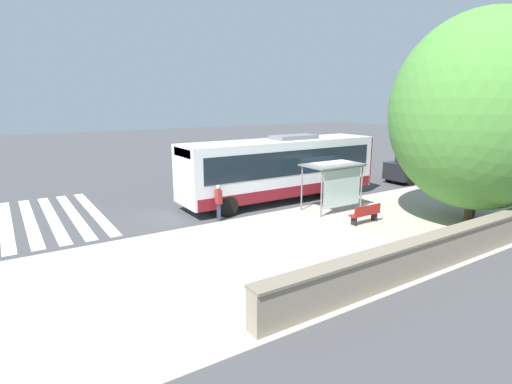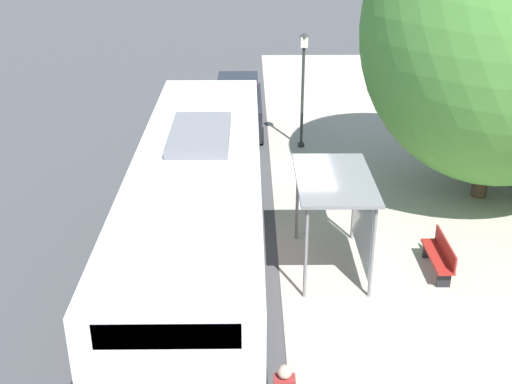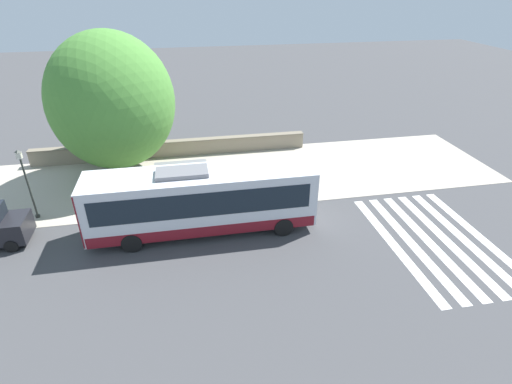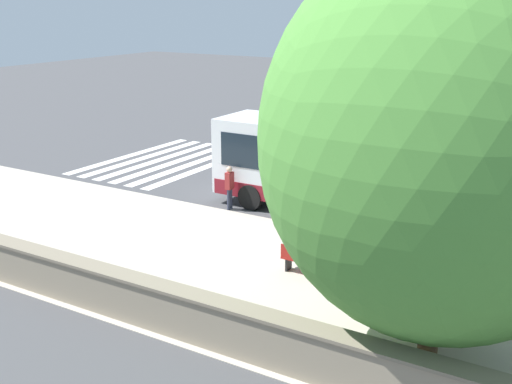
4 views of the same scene
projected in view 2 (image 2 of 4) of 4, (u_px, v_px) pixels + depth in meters
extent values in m
plane|color=#424244|center=(278.00, 254.00, 16.35)|extent=(120.00, 120.00, 0.00)
cube|color=#ADA393|center=(453.00, 253.00, 16.39)|extent=(9.00, 44.00, 0.02)
cube|color=silver|center=(200.00, 215.00, 14.14)|extent=(2.63, 11.59, 2.93)
cube|color=black|center=(199.00, 199.00, 13.98)|extent=(2.67, 10.66, 1.29)
cube|color=maroon|center=(202.00, 261.00, 14.64)|extent=(2.67, 11.36, 0.59)
cube|color=maroon|center=(213.00, 128.00, 19.37)|extent=(2.67, 0.06, 2.81)
cube|color=black|center=(167.00, 335.00, 8.44)|extent=(1.98, 0.08, 0.41)
cube|color=slate|center=(200.00, 134.00, 14.26)|extent=(1.32, 2.55, 0.22)
cylinder|color=black|center=(254.00, 201.00, 18.01)|extent=(0.30, 1.00, 1.00)
cylinder|color=black|center=(166.00, 202.00, 17.99)|extent=(0.30, 1.00, 1.00)
cylinder|color=slate|center=(297.00, 200.00, 16.59)|extent=(0.08, 0.08, 2.30)
cylinder|color=slate|center=(306.00, 253.00, 14.13)|extent=(0.08, 0.08, 2.30)
cylinder|color=slate|center=(354.00, 200.00, 16.60)|extent=(0.08, 0.08, 2.30)
cylinder|color=slate|center=(373.00, 253.00, 14.15)|extent=(0.08, 0.08, 2.30)
cube|color=slate|center=(335.00, 179.00, 14.86)|extent=(1.78, 3.01, 0.08)
cube|color=silver|center=(362.00, 220.00, 15.33)|extent=(0.03, 2.44, 1.84)
sphere|color=tan|center=(285.00, 372.00, 9.99)|extent=(0.23, 0.23, 0.23)
cube|color=maroon|center=(437.00, 256.00, 15.39)|extent=(0.40, 1.65, 0.06)
cube|color=maroon|center=(446.00, 248.00, 15.29)|extent=(0.04, 1.65, 0.40)
cube|color=black|center=(429.00, 250.00, 16.08)|extent=(0.32, 0.06, 0.45)
cube|color=black|center=(444.00, 279.00, 14.88)|extent=(0.32, 0.06, 0.45)
cylinder|color=#2D332D|center=(301.00, 145.00, 23.21)|extent=(0.24, 0.24, 0.16)
cylinder|color=#2D332D|center=(302.00, 99.00, 22.48)|extent=(0.10, 0.10, 3.62)
cube|color=silver|center=(304.00, 42.00, 21.64)|extent=(0.24, 0.24, 0.35)
pyramid|color=#2D332D|center=(304.00, 35.00, 21.53)|extent=(0.28, 0.28, 0.14)
cylinder|color=brown|center=(485.00, 153.00, 18.88)|extent=(0.46, 0.46, 2.83)
ellipsoid|color=#4C8C38|center=(505.00, 30.00, 17.37)|extent=(7.84, 7.84, 8.62)
cube|color=black|center=(238.00, 111.00, 24.31)|extent=(1.76, 3.93, 1.13)
cube|color=black|center=(238.00, 87.00, 24.01)|extent=(1.50, 2.04, 0.71)
cylinder|color=black|center=(260.00, 136.00, 23.38)|extent=(0.22, 0.64, 0.64)
cylinder|color=black|center=(215.00, 136.00, 23.36)|extent=(0.22, 0.64, 0.64)
cylinder|color=black|center=(259.00, 114.00, 25.69)|extent=(0.22, 0.64, 0.64)
cylinder|color=black|center=(218.00, 114.00, 25.67)|extent=(0.22, 0.64, 0.64)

